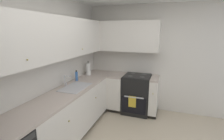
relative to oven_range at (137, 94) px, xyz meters
The scene contains 13 objects.
wall_back 2.36m from the oven_range, 144.41° to the left, with size 4.27×0.05×2.55m, color silver.
wall_right 0.98m from the oven_range, 55.86° to the right, with size 0.05×3.54×2.55m, color silver.
lower_cabinets_back 1.70m from the oven_range, 145.19° to the left, with size 2.15×0.62×0.87m.
countertop_back 1.75m from the oven_range, 145.32° to the left, with size 3.36×0.60×0.04m, color #B7A89E.
lower_cabinets_right 0.19m from the oven_range, 94.78° to the left, with size 0.62×1.17×0.87m.
countertop_right 0.47m from the oven_range, 95.64° to the left, with size 0.60×1.17×0.03m.
oven_range is the anchor object (origin of this frame).
upper_cabinets_back 2.34m from the oven_range, 144.60° to the left, with size 3.04×0.34×0.71m.
upper_cabinets_right 1.42m from the oven_range, 73.44° to the left, with size 0.32×1.72×0.71m.
sink 1.58m from the oven_range, 142.08° to the left, with size 0.63×0.40×0.10m.
faucet 1.75m from the oven_range, 136.30° to the left, with size 0.07×0.16×0.21m.
soap_bottle 1.51m from the oven_range, 125.22° to the left, with size 0.06×0.06×0.22m.
paper_towel_roll 1.31m from the oven_range, 105.13° to the left, with size 0.11×0.11×0.35m.
Camera 1 is at (-1.94, -0.22, 1.92)m, focal length 26.44 mm.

